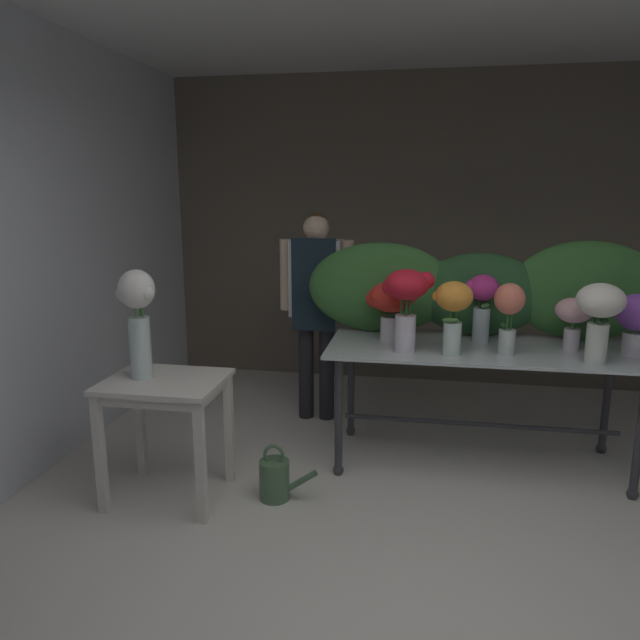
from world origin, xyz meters
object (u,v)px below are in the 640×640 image
(display_table_glass, at_px, (481,365))
(vase_ivory_dahlias, at_px, (601,312))
(vase_sunset_ranunculus, at_px, (454,308))
(vase_coral_carnations, at_px, (509,310))
(vase_blush_peonies, at_px, (574,316))
(side_table_white, at_px, (166,397))
(florist, at_px, (317,295))
(watering_can, at_px, (276,479))
(vase_white_roses_tall, at_px, (138,316))
(vase_magenta_anemones, at_px, (483,301))
(vase_scarlet_tulips, at_px, (391,303))
(vase_crimson_roses, at_px, (407,298))
(vase_violet_hydrangea, at_px, (636,319))

(display_table_glass, bearing_deg, vase_ivory_dahlias, -22.67)
(vase_sunset_ranunculus, bearing_deg, vase_coral_carnations, 12.18)
(vase_sunset_ranunculus, distance_m, vase_ivory_dahlias, 0.83)
(vase_blush_peonies, relative_size, vase_ivory_dahlias, 0.71)
(side_table_white, bearing_deg, florist, 65.33)
(vase_coral_carnations, bearing_deg, watering_can, -158.28)
(vase_coral_carnations, distance_m, vase_ivory_dahlias, 0.50)
(watering_can, bearing_deg, display_table_glass, 29.76)
(vase_blush_peonies, bearing_deg, watering_can, -158.15)
(florist, distance_m, vase_white_roses_tall, 1.59)
(florist, bearing_deg, watering_can, -90.34)
(side_table_white, distance_m, vase_sunset_ranunculus, 1.79)
(watering_can, bearing_deg, vase_blush_peonies, 21.85)
(florist, xyz_separation_m, vase_magenta_anemones, (1.20, -0.50, 0.08))
(display_table_glass, xyz_separation_m, vase_white_roses_tall, (-1.98, -0.77, 0.42))
(florist, bearing_deg, vase_ivory_dahlias, -25.59)
(side_table_white, height_order, vase_scarlet_tulips, vase_scarlet_tulips)
(side_table_white, distance_m, vase_crimson_roses, 1.56)
(vase_blush_peonies, bearing_deg, side_table_white, -161.83)
(vase_crimson_roses, relative_size, vase_violet_hydrangea, 1.37)
(side_table_white, xyz_separation_m, vase_coral_carnations, (1.97, 0.61, 0.46))
(vase_violet_hydrangea, relative_size, vase_white_roses_tall, 0.60)
(vase_sunset_ranunculus, bearing_deg, vase_blush_peonies, 17.93)
(vase_white_roses_tall, bearing_deg, vase_scarlet_tulips, 30.41)
(display_table_glass, distance_m, vase_scarlet_tulips, 0.71)
(display_table_glass, distance_m, vase_white_roses_tall, 2.17)
(vase_scarlet_tulips, bearing_deg, vase_blush_peonies, -1.46)
(display_table_glass, xyz_separation_m, vase_violet_hydrangea, (0.88, -0.05, 0.35))
(florist, bearing_deg, display_table_glass, -27.04)
(vase_crimson_roses, bearing_deg, vase_sunset_ranunculus, -3.81)
(florist, bearing_deg, vase_blush_peonies, -19.05)
(vase_coral_carnations, bearing_deg, side_table_white, -162.73)
(vase_blush_peonies, height_order, vase_magenta_anemones, vase_magenta_anemones)
(florist, xyz_separation_m, vase_crimson_roses, (0.72, -0.83, 0.15))
(florist, bearing_deg, vase_scarlet_tulips, -43.39)
(display_table_glass, xyz_separation_m, side_table_white, (-1.84, -0.77, -0.06))
(watering_can, bearing_deg, vase_ivory_dahlias, 13.38)
(florist, relative_size, vase_sunset_ranunculus, 3.58)
(florist, height_order, vase_scarlet_tulips, florist)
(vase_sunset_ranunculus, xyz_separation_m, vase_ivory_dahlias, (0.82, -0.03, 0.01))
(vase_magenta_anemones, bearing_deg, vase_ivory_dahlias, -31.05)
(vase_blush_peonies, relative_size, vase_white_roses_tall, 0.53)
(display_table_glass, xyz_separation_m, watering_can, (-1.21, -0.69, -0.56))
(florist, bearing_deg, vase_sunset_ranunculus, -40.29)
(vase_crimson_roses, height_order, vase_scarlet_tulips, vase_crimson_roses)
(side_table_white, relative_size, vase_crimson_roses, 1.42)
(vase_blush_peonies, distance_m, vase_violet_hydrangea, 0.34)
(vase_sunset_ranunculus, height_order, vase_white_roses_tall, vase_white_roses_tall)
(display_table_glass, height_order, vase_white_roses_tall, vase_white_roses_tall)
(vase_magenta_anemones, xyz_separation_m, vase_violet_hydrangea, (0.89, -0.16, -0.05))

